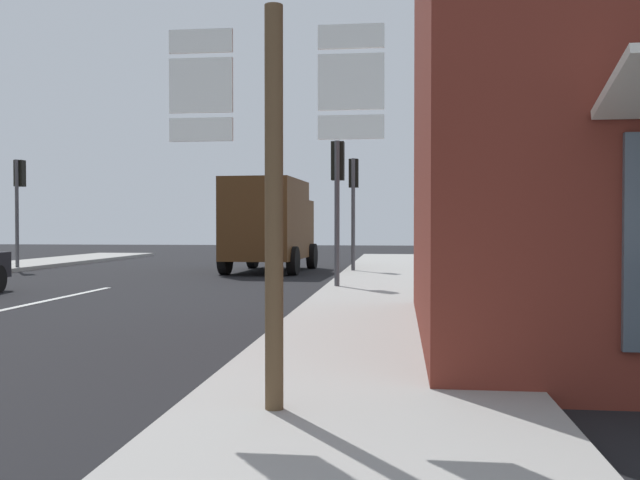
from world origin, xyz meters
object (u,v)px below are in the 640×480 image
(delivery_truck, at_px, (270,223))
(route_sign_post, at_px, (274,177))
(traffic_light_far_right, at_px, (354,189))
(traffic_light_near_right, at_px, (338,180))
(traffic_light_far_left, at_px, (19,189))

(delivery_truck, relative_size, route_sign_post, 1.59)
(traffic_light_far_right, distance_m, traffic_light_near_right, 5.67)
(route_sign_post, distance_m, traffic_light_far_left, 20.78)
(traffic_light_far_left, bearing_deg, traffic_light_far_right, -2.07)
(delivery_truck, height_order, traffic_light_far_right, traffic_light_far_right)
(delivery_truck, bearing_deg, route_sign_post, -79.14)
(delivery_truck, bearing_deg, traffic_light_far_right, -17.96)
(delivery_truck, height_order, traffic_light_near_right, traffic_light_near_right)
(traffic_light_far_right, height_order, traffic_light_far_left, traffic_light_far_left)
(traffic_light_far_left, bearing_deg, traffic_light_near_right, -27.99)
(delivery_truck, xyz_separation_m, traffic_light_near_right, (2.87, -6.60, 0.95))
(delivery_truck, bearing_deg, traffic_light_near_right, -66.52)
(route_sign_post, distance_m, traffic_light_near_right, 10.93)
(delivery_truck, height_order, route_sign_post, route_sign_post)
(route_sign_post, xyz_separation_m, traffic_light_near_right, (-0.49, 10.90, 0.69))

